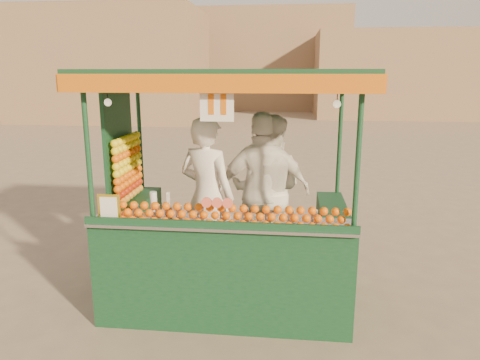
# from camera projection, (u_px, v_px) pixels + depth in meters

# --- Properties ---
(ground) EXTENTS (90.00, 90.00, 0.00)m
(ground) POSITION_uv_depth(u_px,v_px,m) (207.00, 298.00, 5.41)
(ground) COLOR #776255
(ground) RESTS_ON ground
(building_left) EXTENTS (10.00, 6.00, 6.00)m
(building_left) POSITION_uv_depth(u_px,v_px,m) (111.00, 66.00, 24.99)
(building_left) COLOR #87624D
(building_left) RESTS_ON ground
(building_right) EXTENTS (9.00, 6.00, 5.00)m
(building_right) POSITION_uv_depth(u_px,v_px,m) (391.00, 75.00, 27.28)
(building_right) COLOR #87624D
(building_right) RESTS_ON ground
(building_center) EXTENTS (14.00, 7.00, 7.00)m
(building_center) POSITION_uv_depth(u_px,v_px,m) (252.00, 61.00, 33.80)
(building_center) COLOR #87624D
(building_center) RESTS_ON ground
(juice_cart) EXTENTS (2.95, 1.91, 2.68)m
(juice_cart) POSITION_uv_depth(u_px,v_px,m) (222.00, 232.00, 5.13)
(juice_cart) COLOR #0E331C
(juice_cart) RESTS_ON ground
(vendor_left) EXTENTS (0.80, 0.67, 1.87)m
(vendor_left) POSITION_uv_depth(u_px,v_px,m) (207.00, 196.00, 5.20)
(vendor_left) COLOR white
(vendor_left) RESTS_ON ground
(vendor_middle) EXTENTS (0.98, 0.80, 1.86)m
(vendor_middle) POSITION_uv_depth(u_px,v_px,m) (267.00, 191.00, 5.48)
(vendor_middle) COLOR silver
(vendor_middle) RESTS_ON ground
(vendor_right) EXTENTS (1.18, 0.67, 1.90)m
(vendor_right) POSITION_uv_depth(u_px,v_px,m) (263.00, 192.00, 5.35)
(vendor_right) COLOR white
(vendor_right) RESTS_ON ground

